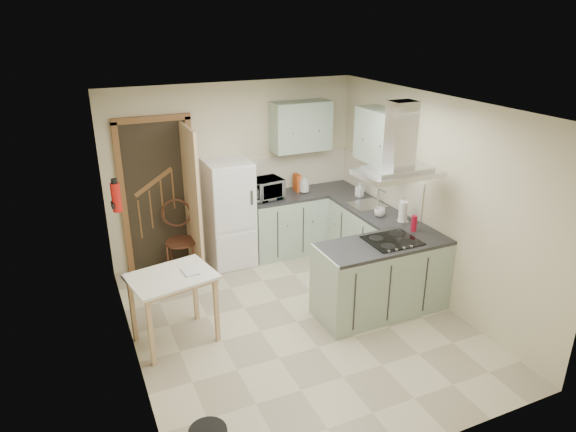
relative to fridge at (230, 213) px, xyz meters
name	(u,v)px	position (x,y,z in m)	size (l,w,h in m)	color
floor	(297,322)	(0.20, -1.80, -0.75)	(4.20, 4.20, 0.00)	beige
ceiling	(298,106)	(0.20, -1.80, 1.75)	(4.20, 4.20, 0.00)	silver
back_wall	(235,171)	(0.20, 0.30, 0.50)	(3.60, 3.60, 0.00)	beige
left_wall	(125,253)	(-1.60, -1.80, 0.50)	(4.20, 4.20, 0.00)	beige
right_wall	(432,199)	(2.00, -1.80, 0.50)	(4.20, 4.20, 0.00)	beige
doorway	(159,196)	(-0.90, 0.27, 0.30)	(1.10, 0.12, 2.10)	brown
fridge	(230,213)	(0.00, 0.00, 0.00)	(0.60, 0.60, 1.50)	white
counter_back	(286,223)	(0.86, 0.00, -0.30)	(1.08, 0.60, 0.90)	#9EB2A0
counter_right	(359,231)	(1.70, -0.68, -0.30)	(0.60, 1.95, 0.90)	#9EB2A0
splashback	(296,170)	(1.16, 0.29, 0.40)	(1.68, 0.02, 0.50)	beige
wall_cabinet_back	(301,126)	(1.15, 0.12, 1.10)	(0.85, 0.35, 0.70)	#9EB2A0
wall_cabinet_right	(384,137)	(1.82, -0.95, 1.10)	(0.35, 0.90, 0.70)	#9EB2A0
peninsula	(382,277)	(1.22, -1.98, -0.30)	(1.55, 0.65, 0.90)	#9EB2A0
hob	(392,240)	(1.32, -1.98, 0.16)	(0.58, 0.50, 0.01)	black
extractor_hood	(398,173)	(1.32, -1.98, 0.97)	(0.90, 0.55, 0.10)	silver
sink	(367,205)	(1.70, -0.85, 0.16)	(0.45, 0.40, 0.01)	silver
fire_extinguisher	(116,197)	(-1.54, -0.90, 0.75)	(0.10, 0.10, 0.32)	#B2140F
drop_leaf_table	(174,308)	(-1.15, -1.58, -0.35)	(0.86, 0.64, 0.80)	#D4C082
bentwood_chair	(181,242)	(-0.72, -0.06, -0.28)	(0.42, 0.42, 0.94)	#52371B
microwave	(264,189)	(0.50, -0.04, 0.29)	(0.52, 0.35, 0.29)	black
kettle	(304,185)	(1.15, -0.01, 0.26)	(0.14, 0.14, 0.21)	silver
cereal_box	(297,183)	(1.08, 0.09, 0.28)	(0.07, 0.17, 0.26)	#C04716
soap_bottle	(360,189)	(1.80, -0.49, 0.25)	(0.09, 0.09, 0.20)	#A7A7B3
paper_towel	(403,211)	(1.79, -1.54, 0.29)	(0.11, 0.11, 0.28)	white
cup	(380,212)	(1.62, -1.27, 0.20)	(0.14, 0.14, 0.11)	silver
red_bottle	(414,223)	(1.73, -1.84, 0.25)	(0.07, 0.07, 0.19)	#B80F2D
book	(183,269)	(-1.03, -1.59, 0.10)	(0.16, 0.21, 0.10)	#A43D36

